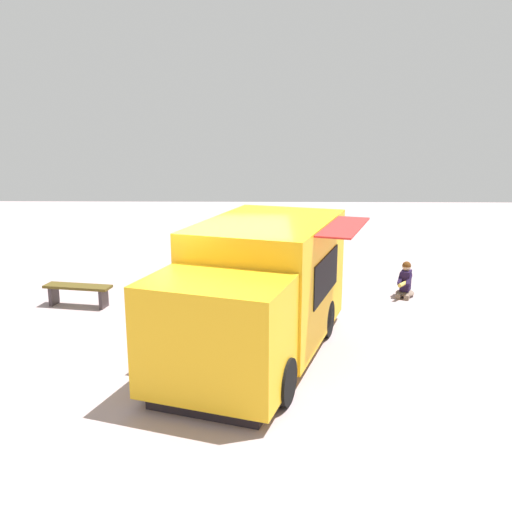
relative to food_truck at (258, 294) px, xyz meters
name	(u,v)px	position (x,y,z in m)	size (l,w,h in m)	color
ground_plane	(221,350)	(0.67, -0.12, -1.13)	(40.00, 40.00, 0.00)	#A69193
food_truck	(258,294)	(0.00, 0.00, 0.00)	(3.95, 5.39, 2.37)	yellow
person_customer	(405,283)	(-3.53, -3.52, -0.81)	(0.61, 0.80, 0.86)	#766254
planter_flowering_near	(285,276)	(-0.64, -3.95, -0.76)	(0.51, 0.51, 0.75)	beige
planter_flowering_far	(212,274)	(1.23, -4.22, -0.79)	(0.45, 0.45, 0.64)	#BF694B
plaza_bench	(78,291)	(4.15, -2.63, -0.76)	(1.59, 0.66, 0.50)	#4F4018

